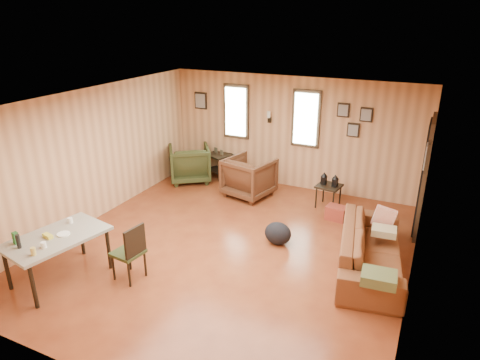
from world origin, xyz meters
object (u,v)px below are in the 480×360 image
at_px(sofa, 372,242).
at_px(end_table, 219,161).
at_px(dining_table, 56,240).
at_px(side_table, 329,184).
at_px(recliner_green, 190,162).
at_px(recliner_brown, 249,175).

height_order(sofa, end_table, sofa).
xyz_separation_m(sofa, dining_table, (-3.98, -2.18, 0.19)).
bearing_deg(side_table, recliner_green, 178.67).
relative_size(recliner_brown, end_table, 1.31).
distance_m(recliner_brown, recliner_green, 1.59).
height_order(recliner_green, dining_table, recliner_green).
relative_size(sofa, recliner_brown, 2.44).
xyz_separation_m(sofa, side_table, (-1.12, 1.88, 0.05)).
height_order(sofa, recliner_brown, recliner_brown).
height_order(recliner_brown, recliner_green, recliner_brown).
height_order(recliner_brown, dining_table, recliner_brown).
xyz_separation_m(sofa, recliner_green, (-4.33, 1.95, 0.01)).
height_order(end_table, side_table, side_table).
bearing_deg(recliner_brown, sofa, 160.86).
bearing_deg(dining_table, side_table, 66.38).
bearing_deg(recliner_green, side_table, 143.13).
bearing_deg(end_table, side_table, -11.77).
xyz_separation_m(recliner_green, end_table, (0.50, 0.49, -0.06)).
distance_m(recliner_green, dining_table, 4.15).
bearing_deg(sofa, recliner_brown, 48.64).
xyz_separation_m(recliner_green, dining_table, (0.36, -4.14, 0.18)).
xyz_separation_m(recliner_brown, side_table, (1.64, 0.15, 0.03)).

